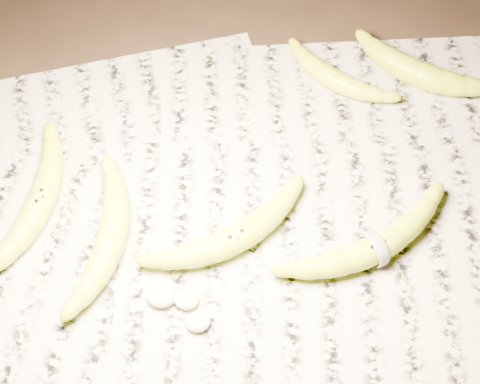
{
  "coord_description": "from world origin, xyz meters",
  "views": [
    {
      "loc": [
        0.01,
        -0.44,
        0.81
      ],
      "look_at": [
        0.01,
        0.02,
        0.05
      ],
      "focal_mm": 50.0,
      "sensor_mm": 36.0,
      "label": 1
    }
  ],
  "objects_px": {
    "banana_left_a": "(40,201)",
    "banana_center": "(235,238)",
    "banana_upper_a": "(334,78)",
    "banana_upper_b": "(419,72)",
    "banana_left_b": "(112,235)",
    "banana_taped": "(375,248)"
  },
  "relations": [
    {
      "from": "banana_left_a",
      "to": "banana_upper_b",
      "type": "distance_m",
      "value": 0.59
    },
    {
      "from": "banana_left_b",
      "to": "banana_upper_a",
      "type": "distance_m",
      "value": 0.41
    },
    {
      "from": "banana_upper_a",
      "to": "banana_upper_b",
      "type": "xyz_separation_m",
      "value": [
        0.13,
        0.01,
        0.0
      ]
    },
    {
      "from": "banana_left_b",
      "to": "banana_taped",
      "type": "distance_m",
      "value": 0.35
    },
    {
      "from": "banana_taped",
      "to": "banana_upper_b",
      "type": "distance_m",
      "value": 0.31
    },
    {
      "from": "banana_center",
      "to": "banana_taped",
      "type": "xyz_separation_m",
      "value": [
        0.18,
        -0.02,
        -0.0
      ]
    },
    {
      "from": "banana_left_b",
      "to": "banana_upper_a",
      "type": "bearing_deg",
      "value": -41.79
    },
    {
      "from": "banana_upper_a",
      "to": "banana_upper_b",
      "type": "relative_size",
      "value": 0.85
    },
    {
      "from": "banana_left_a",
      "to": "banana_center",
      "type": "bearing_deg",
      "value": -89.27
    },
    {
      "from": "banana_left_a",
      "to": "banana_center",
      "type": "height_order",
      "value": "banana_center"
    },
    {
      "from": "banana_left_a",
      "to": "banana_upper_a",
      "type": "relative_size",
      "value": 1.3
    },
    {
      "from": "banana_left_a",
      "to": "banana_left_b",
      "type": "xyz_separation_m",
      "value": [
        0.1,
        -0.05,
        0.0
      ]
    },
    {
      "from": "banana_left_a",
      "to": "banana_taped",
      "type": "relative_size",
      "value": 0.94
    },
    {
      "from": "banana_left_b",
      "to": "banana_center",
      "type": "distance_m",
      "value": 0.16
    },
    {
      "from": "banana_upper_a",
      "to": "banana_left_b",
      "type": "bearing_deg",
      "value": -102.09
    },
    {
      "from": "banana_left_b",
      "to": "banana_upper_b",
      "type": "distance_m",
      "value": 0.52
    },
    {
      "from": "banana_center",
      "to": "banana_upper_a",
      "type": "xyz_separation_m",
      "value": [
        0.15,
        0.28,
        -0.0
      ]
    },
    {
      "from": "banana_left_a",
      "to": "banana_center",
      "type": "relative_size",
      "value": 1.02
    },
    {
      "from": "banana_taped",
      "to": "banana_upper_a",
      "type": "bearing_deg",
      "value": 68.24
    },
    {
      "from": "banana_center",
      "to": "banana_upper_a",
      "type": "distance_m",
      "value": 0.31
    },
    {
      "from": "banana_left_a",
      "to": "banana_left_b",
      "type": "bearing_deg",
      "value": -104.05
    },
    {
      "from": "banana_center",
      "to": "banana_left_b",
      "type": "bearing_deg",
      "value": 148.14
    }
  ]
}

